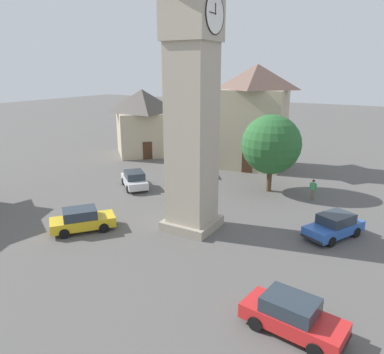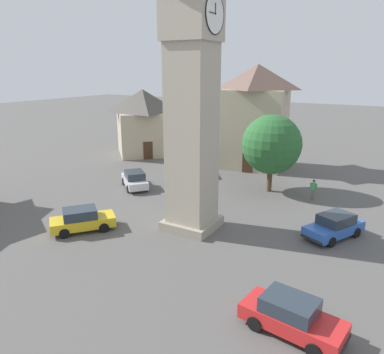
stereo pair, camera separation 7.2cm
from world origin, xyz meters
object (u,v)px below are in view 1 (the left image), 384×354
at_px(car_silver_kerb, 82,220).
at_px(tree, 271,144).
at_px(pedestrian, 313,188).
at_px(clock_tower, 192,32).
at_px(car_red_corner, 334,226).
at_px(building_terrace_right, 255,116).
at_px(car_black_far, 194,168).
at_px(car_blue_kerb, 292,316).
at_px(car_white_side, 134,179).
at_px(building_corner_back, 143,121).

bearing_deg(car_silver_kerb, tree, 150.84).
distance_m(car_silver_kerb, pedestrian, 18.17).
height_order(clock_tower, car_red_corner, clock_tower).
bearing_deg(building_terrace_right, car_silver_kerb, -9.49).
height_order(car_black_far, tree, tree).
relative_size(clock_tower, pedestrian, 12.47).
xyz_separation_m(car_black_far, pedestrian, (1.34, 11.97, 0.25)).
height_order(car_red_corner, tree, tree).
bearing_deg(car_red_corner, clock_tower, -69.21).
distance_m(car_red_corner, tree, 10.09).
distance_m(car_blue_kerb, pedestrian, 16.96).
height_order(pedestrian, building_terrace_right, building_terrace_right).
relative_size(car_black_far, building_terrace_right, 0.40).
relative_size(car_silver_kerb, car_white_side, 1.01).
distance_m(car_black_far, pedestrian, 12.04).
xyz_separation_m(clock_tower, building_corner_back, (-16.64, -16.76, -8.27)).
xyz_separation_m(car_black_far, building_terrace_right, (-6.35, 3.86, 4.73)).
height_order(car_silver_kerb, building_corner_back, building_corner_back).
bearing_deg(car_red_corner, tree, -135.88).
bearing_deg(car_silver_kerb, car_blue_kerb, 79.15).
bearing_deg(car_silver_kerb, building_corner_back, -152.54).
bearing_deg(car_red_corner, building_terrace_right, -142.53).
distance_m(car_white_side, car_black_far, 6.76).
distance_m(clock_tower, tree, 13.11).
bearing_deg(pedestrian, building_corner_back, -106.95).
xyz_separation_m(car_blue_kerb, building_corner_back, (-23.55, -25.45, 3.30)).
relative_size(car_blue_kerb, car_white_side, 1.02).
bearing_deg(building_terrace_right, car_white_side, -27.23).
bearing_deg(car_white_side, car_red_corner, 84.57).
height_order(car_blue_kerb, car_silver_kerb, same).
relative_size(tree, building_corner_back, 0.71).
bearing_deg(tree, car_blue_kerb, 21.75).
xyz_separation_m(car_silver_kerb, car_red_corner, (-7.34, 14.51, 0.00)).
relative_size(clock_tower, car_black_far, 4.86).
bearing_deg(car_black_far, building_terrace_right, 148.70).
height_order(clock_tower, building_corner_back, clock_tower).
xyz_separation_m(car_black_far, building_corner_back, (-5.52, -10.53, 3.30)).
bearing_deg(car_white_side, tree, 115.64).
distance_m(clock_tower, car_black_far, 17.22).
bearing_deg(car_white_side, building_corner_back, -146.03).
height_order(car_blue_kerb, car_black_far, same).
bearing_deg(pedestrian, tree, -94.17).
relative_size(clock_tower, car_blue_kerb, 4.88).
bearing_deg(pedestrian, car_red_corner, 23.17).
xyz_separation_m(car_white_side, pedestrian, (-4.89, 14.58, 0.25)).
relative_size(car_silver_kerb, building_corner_back, 0.45).
bearing_deg(car_white_side, car_blue_kerb, 56.06).
bearing_deg(car_blue_kerb, car_white_side, -123.94).
height_order(car_blue_kerb, building_terrace_right, building_terrace_right).
height_order(clock_tower, tree, clock_tower).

